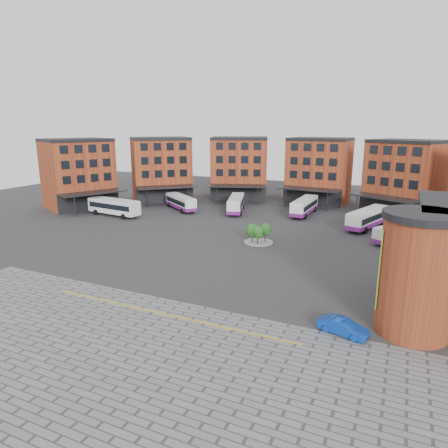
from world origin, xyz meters
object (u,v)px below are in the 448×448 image
at_px(bus_a, 114,206).
at_px(bus_d, 304,206).
at_px(bus_b, 181,202).
at_px(bus_e, 368,218).
at_px(bus_c, 236,204).
at_px(bus_f, 398,232).
at_px(blue_car, 343,327).
at_px(tree_island, 258,232).

height_order(bus_a, bus_d, bus_a).
distance_m(bus_b, bus_d, 25.49).
height_order(bus_a, bus_b, bus_a).
height_order(bus_a, bus_e, bus_e).
bearing_deg(bus_a, bus_d, -57.30).
xyz_separation_m(bus_b, bus_d, (24.77, 6.02, 0.10)).
distance_m(bus_a, bus_c, 24.28).
relative_size(bus_d, bus_e, 0.95).
relative_size(bus_b, bus_f, 1.07).
xyz_separation_m(bus_e, blue_car, (1.54, -38.99, -1.11)).
distance_m(bus_b, bus_c, 11.76).
bearing_deg(bus_c, bus_a, -164.81).
relative_size(tree_island, bus_a, 0.37).
bearing_deg(bus_c, bus_f, -35.02).
height_order(bus_b, bus_d, bus_d).
xyz_separation_m(bus_c, bus_d, (13.35, 3.25, 0.02)).
bearing_deg(bus_c, blue_car, -74.27).
relative_size(bus_f, blue_car, 2.25).
bearing_deg(bus_d, bus_b, -164.49).
xyz_separation_m(bus_b, bus_c, (11.43, 2.77, 0.09)).
distance_m(bus_b, bus_f, 42.85).
relative_size(bus_d, bus_f, 1.21).
bearing_deg(bus_c, bus_e, -23.52).
distance_m(bus_c, bus_d, 13.74).
bearing_deg(bus_f, tree_island, -121.59).
bearing_deg(bus_f, blue_car, -64.04).
relative_size(bus_e, bus_f, 1.27).
relative_size(bus_d, blue_car, 2.72).
height_order(bus_b, bus_f, bus_b).
bearing_deg(bus_f, bus_d, 175.71).
bearing_deg(blue_car, bus_d, 32.03).
bearing_deg(bus_e, tree_island, -112.03).
height_order(tree_island, bus_f, tree_island).
bearing_deg(bus_d, bus_c, -164.47).
relative_size(bus_b, bus_d, 0.88).
bearing_deg(bus_f, bus_b, -157.13).
bearing_deg(bus_e, bus_c, -167.20).
distance_m(bus_b, bus_e, 37.27).
bearing_deg(bus_e, bus_f, -35.65).
xyz_separation_m(bus_b, bus_f, (42.29, -6.93, -0.15)).
xyz_separation_m(bus_d, bus_e, (12.50, -5.94, 0.06)).
bearing_deg(bus_b, bus_a, 175.27).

